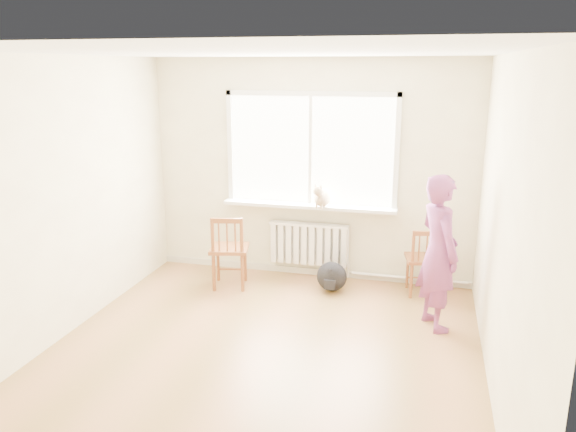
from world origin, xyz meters
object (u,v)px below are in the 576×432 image
Objects in this scene: person at (438,253)px; backpack at (332,277)px; chair_right at (424,262)px; chair_left at (229,252)px; cat at (322,197)px.

person is 1.49m from backpack.
person is at bearing 88.52° from chair_right.
chair_left reaches higher than backpack.
chair_right is 2.25× the size of backpack.
chair_left reaches higher than chair_right.
chair_right is 1.41m from cat.
chair_right is 0.51× the size of person.
cat is 0.96m from backpack.
chair_right is at bearing -18.36° from person.
cat is 1.25× the size of backpack.
cat reaches higher than chair_left.
chair_left is at bearing -143.44° from cat.
chair_left is at bearing -170.86° from backpack.
person is at bearing 156.30° from chair_left.
chair_left is 0.57× the size of person.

